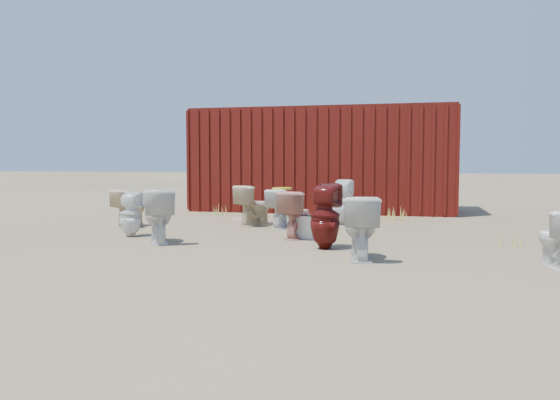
% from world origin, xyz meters
% --- Properties ---
extents(ground, '(100.00, 100.00, 0.00)m').
position_xyz_m(ground, '(0.00, 0.00, 0.00)').
color(ground, brown).
rests_on(ground, ground).
extents(shipping_container, '(6.00, 2.40, 2.40)m').
position_xyz_m(shipping_container, '(0.00, 5.20, 1.20)').
color(shipping_container, '#490F0C').
rests_on(shipping_container, ground).
extents(toilet_front_a, '(0.75, 0.87, 0.77)m').
position_xyz_m(toilet_front_a, '(-1.47, -0.73, 0.39)').
color(toilet_front_a, silver).
rests_on(toilet_front_a, ground).
extents(toilet_front_pink, '(0.47, 0.74, 0.72)m').
position_xyz_m(toilet_front_pink, '(0.34, 0.21, 0.36)').
color(toilet_front_pink, tan).
rests_on(toilet_front_pink, ground).
extents(toilet_front_c, '(0.53, 0.80, 0.76)m').
position_xyz_m(toilet_front_c, '(1.45, -1.40, 0.38)').
color(toilet_front_c, silver).
rests_on(toilet_front_c, ground).
extents(toilet_front_maroon, '(0.45, 0.46, 0.88)m').
position_xyz_m(toilet_front_maroon, '(0.93, -0.73, 0.44)').
color(toilet_front_maroon, '#5D130F').
rests_on(toilet_front_maroon, ground).
extents(toilet_front_e, '(0.45, 0.68, 0.64)m').
position_xyz_m(toilet_front_e, '(3.60, -1.43, 0.32)').
color(toilet_front_e, white).
rests_on(toilet_front_e, ground).
extents(toilet_back_a, '(0.33, 0.34, 0.70)m').
position_xyz_m(toilet_back_a, '(-2.20, -0.22, 0.35)').
color(toilet_back_a, white).
rests_on(toilet_back_a, ground).
extents(toilet_back_beige_left, '(0.50, 0.72, 0.67)m').
position_xyz_m(toilet_back_beige_left, '(-2.85, 0.96, 0.34)').
color(toilet_back_beige_left, beige).
rests_on(toilet_back_beige_left, ground).
extents(toilet_back_beige_right, '(0.70, 0.83, 0.74)m').
position_xyz_m(toilet_back_beige_right, '(-0.73, 1.64, 0.37)').
color(toilet_back_beige_right, beige).
rests_on(toilet_back_beige_right, ground).
extents(toilet_back_yellowlid, '(0.51, 0.73, 0.68)m').
position_xyz_m(toilet_back_yellowlid, '(-0.17, 1.46, 0.34)').
color(toilet_back_yellowlid, silver).
rests_on(toilet_back_yellowlid, ground).
extents(toilet_back_e, '(0.42, 0.43, 0.84)m').
position_xyz_m(toilet_back_e, '(0.81, 2.19, 0.42)').
color(toilet_back_e, white).
rests_on(toilet_back_e, ground).
extents(yellow_lid, '(0.35, 0.43, 0.02)m').
position_xyz_m(yellow_lid, '(-0.17, 1.46, 0.69)').
color(yellow_lid, gold).
rests_on(yellow_lid, toilet_back_yellowlid).
extents(loose_tank, '(0.53, 0.29, 0.35)m').
position_xyz_m(loose_tank, '(0.48, 0.18, 0.17)').
color(loose_tank, silver).
rests_on(loose_tank, ground).
extents(loose_lid_near, '(0.51, 0.59, 0.02)m').
position_xyz_m(loose_lid_near, '(-0.61, 1.88, 0.01)').
color(loose_lid_near, beige).
rests_on(loose_lid_near, ground).
extents(loose_lid_far, '(0.53, 0.58, 0.02)m').
position_xyz_m(loose_lid_far, '(-1.24, 2.49, 0.01)').
color(loose_lid_far, '#C4AD8E').
rests_on(loose_lid_far, ground).
extents(weed_clump_a, '(0.36, 0.36, 0.26)m').
position_xyz_m(weed_clump_a, '(-1.85, 3.05, 0.13)').
color(weed_clump_a, '#B8B849').
rests_on(weed_clump_a, ground).
extents(weed_clump_b, '(0.32, 0.32, 0.28)m').
position_xyz_m(weed_clump_b, '(0.67, 2.76, 0.14)').
color(weed_clump_b, '#B8B849').
rests_on(weed_clump_b, ground).
extents(weed_clump_c, '(0.36, 0.36, 0.28)m').
position_xyz_m(weed_clump_c, '(2.02, 3.02, 0.14)').
color(weed_clump_c, '#B8B849').
rests_on(weed_clump_c, ground).
extents(weed_clump_d, '(0.30, 0.30, 0.28)m').
position_xyz_m(weed_clump_d, '(-0.49, 3.42, 0.14)').
color(weed_clump_d, '#B8B849').
rests_on(weed_clump_d, ground).
extents(weed_clump_e, '(0.34, 0.34, 0.27)m').
position_xyz_m(weed_clump_e, '(1.75, 3.29, 0.13)').
color(weed_clump_e, '#B8B849').
rests_on(weed_clump_e, ground).
extents(weed_clump_f, '(0.28, 0.28, 0.24)m').
position_xyz_m(weed_clump_f, '(3.36, 0.07, 0.12)').
color(weed_clump_f, '#B8B849').
rests_on(weed_clump_f, ground).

